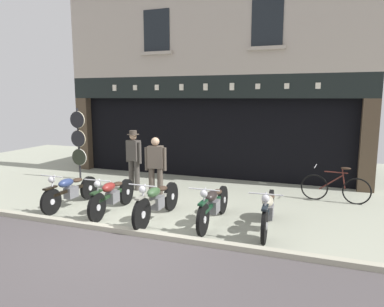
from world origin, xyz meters
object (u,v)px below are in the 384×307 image
Objects in this scene: motorcycle_center_right at (213,204)px; advert_board_near at (280,124)px; motorcycle_center_left at (112,195)px; leaning_bicycle at (335,188)px; salesman_left at (134,157)px; tyre_sign_pole at (78,139)px; motorcycle_right at (268,210)px; motorcycle_center at (157,200)px; shopkeeper_center at (156,166)px; motorcycle_left at (70,190)px.

advert_board_near is (0.85, 4.22, 1.39)m from motorcycle_center_right.
motorcycle_center_left reaches higher than leaning_bicycle.
salesman_left is (-2.93, 1.89, 0.53)m from motorcycle_center_right.
salesman_left is 0.75× the size of tyre_sign_pole.
advert_board_near is (-0.28, 4.21, 1.39)m from motorcycle_right.
motorcycle_center is 1.56m from shopkeeper_center.
motorcycle_left is 1.13× the size of salesman_left.
motorcycle_center_left is 0.97× the size of motorcycle_right.
motorcycle_left is 1.20m from motorcycle_center_left.
motorcycle_center_right is at bearing -2.27° from motorcycle_right.
leaning_bicycle is at bearing -158.88° from salesman_left.
tyre_sign_pole reaches higher than motorcycle_left.
salesman_left is at bearing -14.84° from tyre_sign_pole.
advert_board_near is 0.56× the size of leaning_bicycle.
motorcycle_center_left is at bearing 123.82° from leaning_bicycle.
shopkeeper_center is 0.98× the size of leaning_bicycle.
motorcycle_left is 6.32m from advert_board_near.
tyre_sign_pole reaches higher than motorcycle_center_right.
leaning_bicycle is at bearing -153.60° from motorcycle_center_left.
salesman_left is at bearing -77.53° from motorcycle_center_left.
tyre_sign_pole is at bearing -164.46° from advert_board_near.
motorcycle_left is 0.94× the size of motorcycle_center.
motorcycle_left is 2.15m from shopkeeper_center.
motorcycle_center is 2.75m from salesman_left.
advert_board_near is (3.23, 4.33, 1.39)m from motorcycle_center_left.
motorcycle_center reaches higher than motorcycle_center_left.
salesman_left reaches higher than leaning_bicycle.
motorcycle_center reaches higher than motorcycle_center_right.
motorcycle_center is (1.18, -0.08, 0.01)m from motorcycle_center_left.
motorcycle_center_left is 1.17× the size of leaning_bicycle.
motorcycle_center_left is 5.55m from leaning_bicycle.
shopkeeper_center is 3.70m from tyre_sign_pole.
motorcycle_left is at bearing -1.91° from motorcycle_right.
motorcycle_center_right reaches higher than leaning_bicycle.
motorcycle_right is (2.34, 0.19, -0.00)m from motorcycle_center.
motorcycle_left is 3.21m from tyre_sign_pole.
motorcycle_right is 2.91m from leaning_bicycle.
tyre_sign_pole is (-2.36, 0.62, 0.34)m from salesman_left.
motorcycle_right is at bearing 168.76° from salesman_left.
leaning_bicycle is at bearing -133.13° from motorcycle_center_right.
salesman_left is at bearing -49.16° from motorcycle_center.
motorcycle_center reaches higher than leaning_bicycle.
shopkeeper_center is at bearing -62.10° from motorcycle_center.
motorcycle_right is 6.95m from tyre_sign_pole.
shopkeeper_center is (1.71, 1.19, 0.50)m from motorcycle_left.
salesman_left is (-1.72, 2.08, 0.52)m from motorcycle_center.
advert_board_near is (2.72, 3.08, 0.91)m from shopkeeper_center.
motorcycle_center_right is 2.21× the size of advert_board_near.
motorcycle_center_left is at bearing 179.49° from motorcycle_left.
shopkeeper_center is at bearing -131.42° from advert_board_near.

